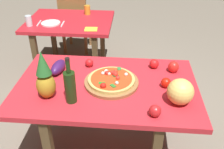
% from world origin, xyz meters
% --- Properties ---
extents(display_table, '(1.35, 0.84, 0.73)m').
position_xyz_m(display_table, '(0.00, 0.00, 0.64)').
color(display_table, brown).
rests_on(display_table, ground_plane).
extents(background_table, '(1.02, 0.80, 0.73)m').
position_xyz_m(background_table, '(-0.58, 1.31, 0.62)').
color(background_table, brown).
rests_on(background_table, ground_plane).
extents(dining_chair, '(0.42, 0.42, 0.85)m').
position_xyz_m(dining_chair, '(-0.67, 1.93, 0.48)').
color(dining_chair, olive).
rests_on(dining_chair, ground_plane).
extents(pizza_board, '(0.40, 0.40, 0.02)m').
position_xyz_m(pizza_board, '(0.04, 0.01, 0.74)').
color(pizza_board, olive).
rests_on(pizza_board, display_table).
extents(pizza, '(0.35, 0.35, 0.06)m').
position_xyz_m(pizza, '(0.04, 0.01, 0.77)').
color(pizza, tan).
rests_on(pizza, pizza_board).
extents(wine_bottle, '(0.08, 0.08, 0.33)m').
position_xyz_m(wine_bottle, '(-0.21, -0.22, 0.85)').
color(wine_bottle, '#1C3211').
rests_on(wine_bottle, display_table).
extents(pineapple_left, '(0.13, 0.13, 0.35)m').
position_xyz_m(pineapple_left, '(-0.39, -0.19, 0.89)').
color(pineapple_left, '#B68C24').
rests_on(pineapple_left, display_table).
extents(melon, '(0.18, 0.18, 0.18)m').
position_xyz_m(melon, '(0.51, -0.18, 0.82)').
color(melon, '#ECCB66').
rests_on(melon, display_table).
extents(bell_pepper, '(0.09, 0.09, 0.09)m').
position_xyz_m(bell_pepper, '(0.51, 0.22, 0.77)').
color(bell_pepper, red).
rests_on(bell_pepper, display_table).
extents(eggplant, '(0.12, 0.21, 0.09)m').
position_xyz_m(eggplant, '(-0.40, 0.14, 0.78)').
color(eggplant, '#3E1956').
rests_on(eggplant, display_table).
extents(tomato_at_corner, '(0.07, 0.07, 0.07)m').
position_xyz_m(tomato_at_corner, '(-0.17, 0.25, 0.76)').
color(tomato_at_corner, red).
rests_on(tomato_at_corner, display_table).
extents(tomato_beside_pepper, '(0.07, 0.07, 0.07)m').
position_xyz_m(tomato_beside_pepper, '(0.43, 0.00, 0.77)').
color(tomato_beside_pepper, red).
rests_on(tomato_beside_pepper, display_table).
extents(tomato_near_board, '(0.08, 0.08, 0.08)m').
position_xyz_m(tomato_near_board, '(0.34, -0.32, 0.77)').
color(tomato_near_board, red).
rests_on(tomato_near_board, display_table).
extents(tomato_by_bottle, '(0.08, 0.08, 0.08)m').
position_xyz_m(tomato_by_bottle, '(0.36, 0.27, 0.77)').
color(tomato_by_bottle, red).
rests_on(tomato_by_bottle, display_table).
extents(drinking_glass_juice, '(0.07, 0.07, 0.11)m').
position_xyz_m(drinking_glass_juice, '(-0.40, 1.54, 0.79)').
color(drinking_glass_juice, orange).
rests_on(drinking_glass_juice, background_table).
extents(drinking_glass_water, '(0.07, 0.07, 0.12)m').
position_xyz_m(drinking_glass_water, '(-1.00, 1.09, 0.79)').
color(drinking_glass_water, silver).
rests_on(drinking_glass_water, background_table).
extents(dinner_plate, '(0.22, 0.22, 0.02)m').
position_xyz_m(dinner_plate, '(-0.77, 1.17, 0.74)').
color(dinner_plate, white).
rests_on(dinner_plate, background_table).
extents(fork_utensil, '(0.03, 0.18, 0.01)m').
position_xyz_m(fork_utensil, '(-0.91, 1.17, 0.73)').
color(fork_utensil, silver).
rests_on(fork_utensil, background_table).
extents(knife_utensil, '(0.03, 0.18, 0.01)m').
position_xyz_m(knife_utensil, '(-0.63, 1.17, 0.73)').
color(knife_utensil, silver).
rests_on(knife_utensil, background_table).
extents(napkin_folded, '(0.15, 0.13, 0.01)m').
position_xyz_m(napkin_folded, '(-0.28, 1.04, 0.73)').
color(napkin_folded, yellow).
rests_on(napkin_folded, background_table).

